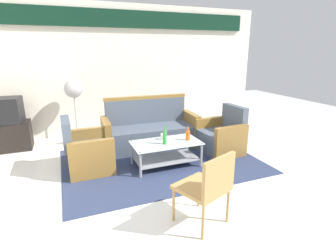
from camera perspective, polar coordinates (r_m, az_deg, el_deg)
The scene contains 14 objects.
ground_plane at distance 3.82m, azimuth 3.66°, elevation -12.83°, with size 14.00×14.00×0.00m, color white.
wall_back at distance 6.24m, azimuth -8.53°, elevation 12.60°, with size 6.52×0.19×2.80m.
rug at distance 4.58m, azimuth -1.50°, elevation -7.56°, with size 3.20×2.29×0.01m, color #2D3856.
couch at distance 5.15m, azimuth -3.89°, elevation -1.16°, with size 1.82×0.80×0.96m.
armchair_left at distance 4.36m, azimuth -16.97°, elevation -5.56°, with size 0.71×0.77×0.85m.
armchair_right at distance 4.98m, azimuth 11.38°, elevation -2.40°, with size 0.74×0.80×0.85m.
coffee_table at distance 4.32m, azimuth -0.41°, elevation -5.24°, with size 1.10×0.60×0.40m.
bottle_orange at distance 4.36m, azimuth 4.27°, elevation -1.96°, with size 0.07×0.07×0.22m.
bottle_green at distance 4.16m, azimuth -0.72°, elevation -2.38°, with size 0.06×0.06×0.31m.
cup at distance 4.38m, azimuth -1.09°, elevation -2.30°, with size 0.08×0.08×0.10m, color silver.
tv_stand at distance 5.87m, azimuth -31.17°, elevation -1.93°, with size 0.80×0.50×0.52m, color black.
television at distance 5.75m, azimuth -31.88°, elevation 2.82°, with size 0.65×0.51×0.48m.
pedestal_fan at distance 5.67m, azimuth -19.64°, elevation 6.78°, with size 0.36×0.36×1.27m.
wicker_chair at distance 2.86m, azimuth 8.65°, elevation -12.28°, with size 0.62×0.62×0.84m.
Camera 1 is at (-1.46, -3.00, 1.85)m, focal length 28.34 mm.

